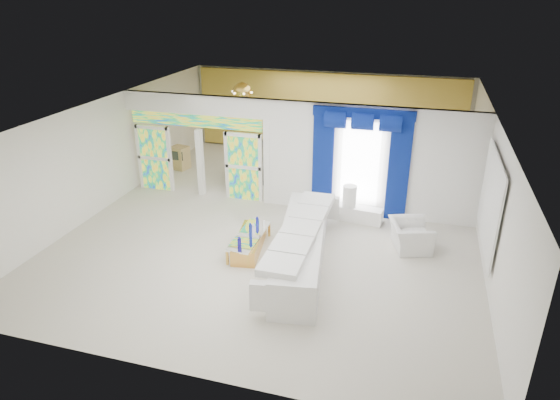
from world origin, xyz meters
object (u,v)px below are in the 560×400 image
(white_sofa, at_px, (302,248))
(armchair, at_px, (410,236))
(coffee_table, at_px, (249,243))
(console_table, at_px, (360,214))
(grand_piano, at_px, (261,161))

(white_sofa, xyz_separation_m, armchair, (2.29, 1.44, -0.08))
(white_sofa, distance_m, armchair, 2.71)
(white_sofa, bearing_deg, coffee_table, 158.93)
(console_table, relative_size, grand_piano, 0.66)
(white_sofa, xyz_separation_m, coffee_table, (-1.35, 0.30, -0.23))
(coffee_table, bearing_deg, armchair, 17.34)
(white_sofa, relative_size, grand_piano, 2.40)
(coffee_table, height_order, armchair, armchair)
(console_table, xyz_separation_m, grand_piano, (-3.62, 2.66, 0.26))
(coffee_table, bearing_deg, console_table, 44.73)
(coffee_table, bearing_deg, grand_piano, 104.88)
(console_table, xyz_separation_m, armchair, (1.34, -1.15, 0.13))
(console_table, bearing_deg, coffee_table, -135.27)
(white_sofa, distance_m, console_table, 2.76)
(coffee_table, xyz_separation_m, console_table, (2.30, 2.28, 0.01))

